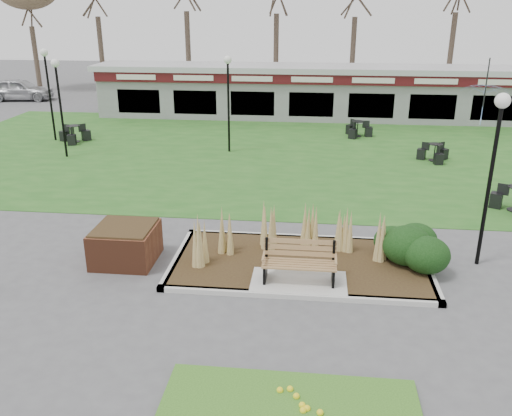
# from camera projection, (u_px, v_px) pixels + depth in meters

# --- Properties ---
(ground) EXTENTS (100.00, 100.00, 0.00)m
(ground) POSITION_uv_depth(u_px,v_px,m) (298.00, 289.00, 12.43)
(ground) COLOR #515154
(ground) RESTS_ON ground
(lawn) EXTENTS (34.00, 16.00, 0.02)m
(lawn) POSITION_uv_depth(u_px,v_px,m) (308.00, 153.00, 23.58)
(lawn) COLOR #235B1C
(lawn) RESTS_ON ground
(planting_bed) EXTENTS (6.75, 3.40, 1.27)m
(planting_bed) POSITION_uv_depth(u_px,v_px,m) (352.00, 252.00, 13.42)
(planting_bed) COLOR #352015
(planting_bed) RESTS_ON ground
(park_bench) EXTENTS (1.70, 0.66, 0.93)m
(park_bench) POSITION_uv_depth(u_px,v_px,m) (299.00, 261.00, 12.45)
(park_bench) COLOR #986745
(park_bench) RESTS_ON ground
(brick_planter) EXTENTS (1.50, 1.50, 0.95)m
(brick_planter) POSITION_uv_depth(u_px,v_px,m) (126.00, 244.00, 13.64)
(brick_planter) COLOR brown
(brick_planter) RESTS_ON ground
(food_pavilion) EXTENTS (24.60, 3.40, 2.90)m
(food_pavilion) POSITION_uv_depth(u_px,v_px,m) (312.00, 92.00, 30.46)
(food_pavilion) COLOR gray
(food_pavilion) RESTS_ON ground
(lamp_post_near_right) EXTENTS (0.35, 0.35, 4.27)m
(lamp_post_near_right) POSITION_uv_depth(u_px,v_px,m) (496.00, 143.00, 12.54)
(lamp_post_near_right) COLOR black
(lamp_post_near_right) RESTS_ON ground
(lamp_post_mid_left) EXTENTS (0.34, 0.34, 4.06)m
(lamp_post_mid_left) POSITION_uv_depth(u_px,v_px,m) (58.00, 87.00, 22.05)
(lamp_post_mid_left) COLOR black
(lamp_post_mid_left) RESTS_ON ground
(lamp_post_mid_right) EXTENTS (0.34, 0.34, 4.11)m
(lamp_post_mid_right) POSITION_uv_depth(u_px,v_px,m) (228.00, 83.00, 22.83)
(lamp_post_mid_right) COLOR black
(lamp_post_mid_right) RESTS_ON ground
(lamp_post_far_left) EXTENTS (0.35, 0.35, 4.23)m
(lamp_post_far_left) POSITION_uv_depth(u_px,v_px,m) (47.00, 74.00, 24.80)
(lamp_post_far_left) COLOR black
(lamp_post_far_left) RESTS_ON ground
(bistro_set_a) EXTENTS (1.44, 1.42, 0.79)m
(bistro_set_a) POSITION_uv_depth(u_px,v_px,m) (74.00, 136.00, 25.40)
(bistro_set_a) COLOR black
(bistro_set_a) RESTS_ON ground
(bistro_set_b) EXTENTS (1.34, 1.25, 0.72)m
(bistro_set_b) POSITION_uv_depth(u_px,v_px,m) (434.00, 155.00, 22.38)
(bistro_set_b) COLOR black
(bistro_set_b) RESTS_ON ground
(bistro_set_c) EXTENTS (1.27, 1.42, 0.75)m
(bistro_set_c) POSITION_uv_depth(u_px,v_px,m) (357.00, 131.00, 26.48)
(bistro_set_c) COLOR black
(bistro_set_c) RESTS_ON ground
(patio_umbrella) EXTENTS (2.64, 2.67, 2.72)m
(patio_umbrella) POSITION_uv_depth(u_px,v_px,m) (483.00, 104.00, 25.18)
(patio_umbrella) COLOR black
(patio_umbrella) RESTS_ON ground
(car_silver) EXTENTS (4.49, 2.30, 1.46)m
(car_silver) POSITION_uv_depth(u_px,v_px,m) (20.00, 89.00, 36.22)
(car_silver) COLOR #AEAFB3
(car_silver) RESTS_ON ground
(car_black) EXTENTS (4.54, 2.40, 1.42)m
(car_black) POSITION_uv_depth(u_px,v_px,m) (140.00, 99.00, 32.74)
(car_black) COLOR black
(car_black) RESTS_ON ground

